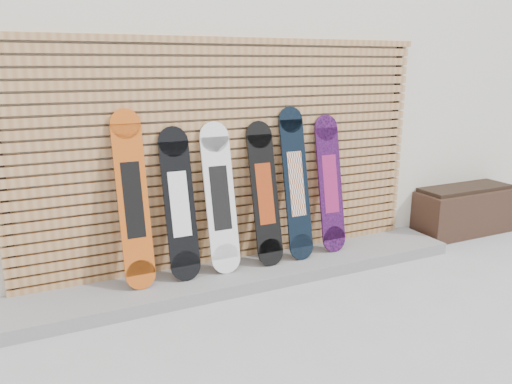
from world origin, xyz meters
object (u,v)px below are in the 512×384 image
Objects in this scene: snowboard_4 at (296,184)px; snowboard_0 at (133,200)px; snowboard_5 at (330,184)px; snowboard_1 at (179,204)px; planter_box at (462,210)px; snowboard_2 at (220,198)px; snowboard_3 at (265,194)px.

snowboard_0 is at bearing 179.75° from snowboard_4.
snowboard_1 is at bearing -179.45° from snowboard_5.
planter_box is 0.93× the size of snowboard_2.
snowboard_4 is (-2.42, -0.04, 0.59)m from planter_box.
snowboard_1 is (0.42, -0.00, -0.09)m from snowboard_0.
planter_box is 2.06m from snowboard_5.
snowboard_4 is at bearing -0.32° from snowboard_1.
planter_box is at bearing 0.53° from snowboard_5.
snowboard_1 is at bearing 179.68° from snowboard_4.
snowboard_4 reaches higher than snowboard_1.
snowboard_4 is 0.43m from snowboard_5.
snowboard_1 is at bearing 179.35° from snowboard_3.
snowboard_1 is 0.98× the size of snowboard_5.
snowboard_2 is 0.47m from snowboard_3.
snowboard_4 reaches higher than planter_box.
snowboard_2 reaches higher than snowboard_1.
snowboard_5 is at bearing 1.88° from snowboard_3.
snowboard_0 is 1.03× the size of snowboard_4.
planter_box is at bearing 0.61° from snowboard_2.
snowboard_0 is 0.42m from snowboard_1.
snowboard_0 reaches higher than snowboard_4.
snowboard_3 reaches higher than planter_box.
snowboard_0 is 1.28m from snowboard_3.
snowboard_0 is 1.12× the size of snowboard_3.
snowboard_0 is at bearing 179.95° from snowboard_1.
snowboard_5 is (-1.99, -0.02, 0.54)m from planter_box.
planter_box is 3.67m from snowboard_1.
snowboard_4 reaches higher than snowboard_3.
snowboard_5 is (1.25, 0.02, 0.01)m from snowboard_2.
snowboard_4 reaches higher than snowboard_2.
snowboard_1 is at bearing -179.46° from planter_box.
snowboard_5 is (1.64, 0.02, 0.02)m from snowboard_1.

